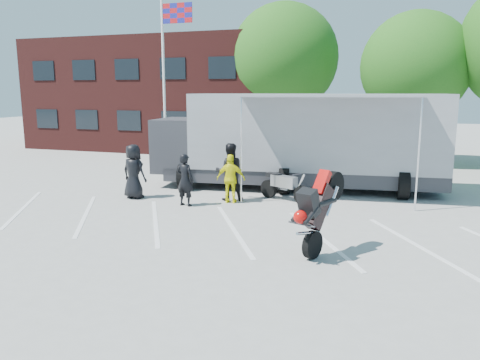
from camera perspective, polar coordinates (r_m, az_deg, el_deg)
The scene contains 13 objects.
ground at distance 12.08m, azimuth -3.31°, elevation -7.16°, with size 100.00×100.00×0.00m, color #A1A19C.
parking_bay_lines at distance 12.97m, azimuth -1.66°, elevation -5.86°, with size 18.00×5.00×0.01m, color white.
office_building at distance 32.04m, azimuth -8.11°, elevation 10.24°, with size 18.00×8.00×7.00m, color #4A1A18.
flagpole at distance 23.24m, azimuth -8.75°, elevation 13.92°, with size 1.61×0.12×8.00m.
tree_left at distance 27.46m, azimuth 5.40°, elevation 14.56°, with size 6.12×6.12×8.64m.
tree_mid at distance 25.70m, azimuth 20.60°, elevation 12.81°, with size 5.44×5.44×7.68m.
transporter_truck at distance 18.34m, azimuth 7.45°, elevation -1.03°, with size 11.41×5.50×3.63m, color #919298, non-canonical shape.
parked_motorcycle at distance 16.18m, azimuth 5.48°, elevation -2.57°, with size 0.72×2.17×1.14m, color #A7A7AC, non-canonical shape.
stunt_bike_rider at distance 11.38m, azimuth 10.63°, elevation -8.48°, with size 0.85×1.81×2.13m, color black, non-canonical shape.
spectator_leather_a at distance 16.80m, azimuth -12.83°, elevation 1.02°, with size 0.93×0.61×1.91m, color black.
spectator_leather_b at distance 15.40m, azimuth -6.72°, elevation 0.01°, with size 0.63×0.41×1.73m, color black.
spectator_leather_c at distance 16.07m, azimuth -1.28°, elevation 1.00°, with size 0.96×0.75×1.98m, color black.
spectator_hivis at distance 15.71m, azimuth -1.12°, elevation 0.16°, with size 0.97×0.40×1.65m, color #FFF90D.
Camera 1 is at (4.31, -10.66, 3.71)m, focal length 35.00 mm.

